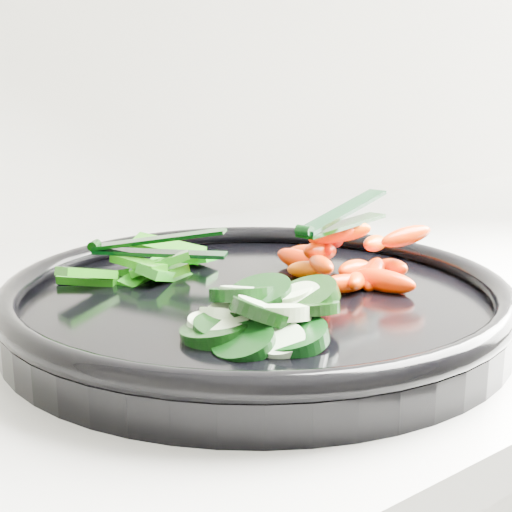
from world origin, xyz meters
TOP-DOWN VIEW (x-y plane):
  - veggie_tray at (0.04, 1.61)m, footprint 0.41×0.41m
  - cucumber_pile at (-0.00, 1.55)m, footprint 0.13×0.13m
  - carrot_pile at (0.13, 1.60)m, footprint 0.12×0.15m
  - pepper_pile at (0.01, 1.71)m, footprint 0.15×0.10m
  - tong_carrot at (0.12, 1.61)m, footprint 0.11×0.04m
  - tong_pepper at (0.01, 1.70)m, footprint 0.09×0.09m

SIDE VIEW (x-z plane):
  - veggie_tray at x=0.04m, z-range 0.93..0.97m
  - pepper_pile at x=0.01m, z-range 0.94..0.98m
  - cucumber_pile at x=0.00m, z-range 0.94..0.98m
  - carrot_pile at x=0.13m, z-range 0.94..1.00m
  - tong_pepper at x=0.01m, z-range 0.97..0.99m
  - tong_carrot at x=0.12m, z-range 0.99..1.02m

